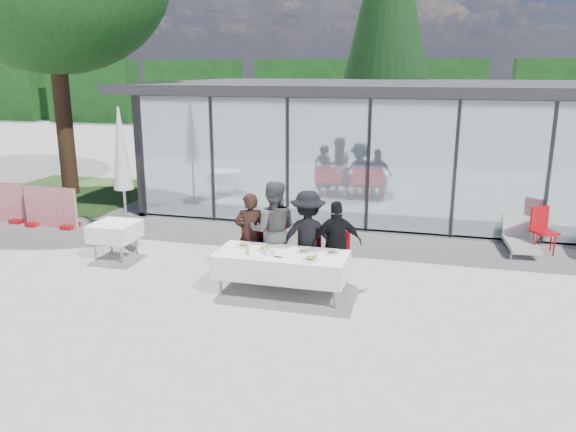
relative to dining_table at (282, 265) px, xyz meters
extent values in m
plane|color=#9D9C95|center=(-0.09, 0.15, -0.54)|extent=(90.00, 90.00, 0.00)
cube|color=gray|center=(1.91, 8.15, -0.49)|extent=(14.00, 8.00, 0.10)
cube|color=black|center=(1.91, 12.05, 1.06)|extent=(14.00, 0.20, 3.20)
cube|color=black|center=(-4.99, 8.15, 1.06)|extent=(0.20, 8.00, 3.20)
cube|color=silver|center=(1.91, 4.18, 1.06)|extent=(13.60, 0.06, 3.10)
cube|color=#2D2D30|center=(1.91, 7.75, 2.78)|extent=(14.80, 8.80, 0.24)
cube|color=#262628|center=(-4.89, 4.18, 1.06)|extent=(0.08, 0.10, 3.10)
cube|color=#262628|center=(-2.94, 4.18, 1.06)|extent=(0.08, 0.10, 3.10)
cube|color=#262628|center=(-1.00, 4.18, 1.06)|extent=(0.08, 0.10, 3.10)
cube|color=#262628|center=(0.94, 4.18, 1.06)|extent=(0.08, 0.10, 3.10)
cube|color=#262628|center=(2.88, 4.18, 1.06)|extent=(0.08, 0.10, 3.10)
cube|color=#262628|center=(4.83, 4.18, 1.06)|extent=(0.08, 0.10, 3.10)
cube|color=red|center=(-0.59, 6.65, -0.09)|extent=(0.45, 0.45, 0.90)
cube|color=red|center=(0.91, 7.15, -0.09)|extent=(0.45, 0.45, 0.90)
cube|color=red|center=(3.41, 6.65, -0.09)|extent=(0.45, 0.45, 0.90)
cube|color=red|center=(5.41, 7.35, -0.09)|extent=(0.45, 0.45, 0.90)
cube|color=#103412|center=(-30.09, 28.15, 1.66)|extent=(6.50, 2.00, 4.40)
cube|color=#103412|center=(-22.09, 28.15, 1.66)|extent=(6.50, 2.00, 4.40)
cube|color=#103412|center=(-14.09, 28.15, 1.66)|extent=(6.50, 2.00, 4.40)
cube|color=#103412|center=(-6.09, 28.15, 1.66)|extent=(6.50, 2.00, 4.40)
cube|color=#103412|center=(1.91, 28.15, 1.66)|extent=(6.50, 2.00, 4.40)
cube|color=#103412|center=(9.91, 28.15, 1.66)|extent=(6.50, 2.00, 4.40)
cube|color=white|center=(0.00, 0.00, 0.00)|extent=(2.26, 0.96, 0.42)
cylinder|color=gray|center=(-1.00, -0.35, -0.18)|extent=(0.06, 0.06, 0.71)
cylinder|color=gray|center=(1.00, -0.35, -0.18)|extent=(0.06, 0.06, 0.71)
cylinder|color=gray|center=(-1.00, 0.35, -0.18)|extent=(0.06, 0.06, 0.71)
cylinder|color=gray|center=(1.00, 0.35, -0.18)|extent=(0.06, 0.06, 0.71)
imported|color=#301B15|center=(-0.80, 0.72, 0.27)|extent=(0.73, 0.73, 1.61)
cube|color=red|center=(-0.80, 0.66, -0.09)|extent=(0.44, 0.44, 0.05)
cube|color=red|center=(-0.80, 0.86, 0.16)|extent=(0.44, 0.04, 0.55)
cylinder|color=red|center=(-0.98, 0.48, -0.32)|extent=(0.04, 0.04, 0.43)
cylinder|color=red|center=(-0.62, 0.48, -0.32)|extent=(0.04, 0.04, 0.43)
cylinder|color=red|center=(-0.98, 0.84, -0.32)|extent=(0.04, 0.04, 0.43)
cylinder|color=red|center=(-0.62, 0.84, -0.32)|extent=(0.04, 0.04, 0.43)
imported|color=#535353|center=(-0.36, 0.72, 0.39)|extent=(1.07, 1.07, 1.85)
cube|color=red|center=(-0.36, 0.66, -0.09)|extent=(0.44, 0.44, 0.05)
cube|color=red|center=(-0.36, 0.86, 0.16)|extent=(0.44, 0.04, 0.55)
cylinder|color=red|center=(-0.54, 0.48, -0.32)|extent=(0.04, 0.04, 0.43)
cylinder|color=red|center=(-0.18, 0.48, -0.32)|extent=(0.04, 0.04, 0.43)
cylinder|color=red|center=(-0.54, 0.84, -0.32)|extent=(0.04, 0.04, 0.43)
cylinder|color=red|center=(-0.18, 0.84, -0.32)|extent=(0.04, 0.04, 0.43)
imported|color=black|center=(0.30, 0.72, 0.31)|extent=(1.26, 1.26, 1.70)
cube|color=red|center=(0.30, 0.66, -0.09)|extent=(0.44, 0.44, 0.05)
cube|color=red|center=(0.30, 0.86, 0.16)|extent=(0.44, 0.04, 0.55)
cylinder|color=red|center=(0.12, 0.48, -0.32)|extent=(0.04, 0.04, 0.43)
cylinder|color=red|center=(0.48, 0.48, -0.32)|extent=(0.04, 0.04, 0.43)
cylinder|color=red|center=(0.12, 0.84, -0.32)|extent=(0.04, 0.04, 0.43)
cylinder|color=red|center=(0.48, 0.84, -0.32)|extent=(0.04, 0.04, 0.43)
imported|color=black|center=(0.83, 0.72, 0.24)|extent=(1.14, 1.14, 1.55)
cube|color=red|center=(0.83, 0.66, -0.09)|extent=(0.44, 0.44, 0.05)
cube|color=red|center=(0.83, 0.86, 0.16)|extent=(0.44, 0.04, 0.55)
cylinder|color=red|center=(0.65, 0.48, -0.32)|extent=(0.04, 0.04, 0.43)
cylinder|color=red|center=(1.01, 0.48, -0.32)|extent=(0.04, 0.04, 0.43)
cylinder|color=red|center=(0.65, 0.84, -0.32)|extent=(0.04, 0.04, 0.43)
cylinder|color=red|center=(1.01, 0.84, -0.32)|extent=(0.04, 0.04, 0.43)
cylinder|color=silver|center=(-0.75, 0.19, 0.22)|extent=(0.29, 0.29, 0.01)
ellipsoid|color=#B28E47|center=(-0.75, 0.19, 0.25)|extent=(0.15, 0.15, 0.05)
cylinder|color=silver|center=(-0.33, 0.09, 0.22)|extent=(0.29, 0.29, 0.01)
ellipsoid|color=#366325|center=(-0.33, 0.09, 0.25)|extent=(0.15, 0.15, 0.05)
cylinder|color=silver|center=(0.36, 0.16, 0.22)|extent=(0.29, 0.29, 0.01)
ellipsoid|color=#B28E47|center=(0.36, 0.16, 0.25)|extent=(0.15, 0.15, 0.05)
cylinder|color=silver|center=(0.84, 0.22, 0.22)|extent=(0.29, 0.29, 0.01)
ellipsoid|color=#366325|center=(0.84, 0.22, 0.25)|extent=(0.15, 0.15, 0.05)
cylinder|color=silver|center=(0.56, -0.24, 0.22)|extent=(0.29, 0.29, 0.01)
ellipsoid|color=#366325|center=(0.56, -0.24, 0.25)|extent=(0.15, 0.15, 0.05)
cylinder|color=#A1C250|center=(-0.54, -0.21, 0.28)|extent=(0.06, 0.06, 0.14)
cylinder|color=silver|center=(-0.25, -0.14, 0.26)|extent=(0.07, 0.07, 0.10)
cylinder|color=silver|center=(0.63, -0.15, 0.26)|extent=(0.07, 0.07, 0.10)
cylinder|color=silver|center=(-0.11, -0.14, 0.26)|extent=(0.07, 0.07, 0.10)
cube|color=black|center=(0.01, -0.23, 0.22)|extent=(0.14, 0.03, 0.01)
cube|color=white|center=(-3.86, 1.03, 0.02)|extent=(0.86, 0.86, 0.36)
cylinder|color=gray|center=(-4.16, 0.73, -0.18)|extent=(0.05, 0.05, 0.72)
cylinder|color=gray|center=(-3.56, 0.73, -0.18)|extent=(0.05, 0.05, 0.72)
cylinder|color=gray|center=(-4.16, 1.33, -0.18)|extent=(0.05, 0.05, 0.72)
cylinder|color=gray|center=(-3.56, 1.33, -0.18)|extent=(0.05, 0.05, 0.72)
cube|color=red|center=(4.78, 3.60, -0.09)|extent=(0.61, 0.61, 0.05)
cube|color=red|center=(4.68, 3.77, 0.16)|extent=(0.39, 0.27, 0.55)
cylinder|color=red|center=(4.60, 3.42, -0.32)|extent=(0.04, 0.04, 0.43)
cylinder|color=red|center=(4.96, 3.42, -0.32)|extent=(0.04, 0.04, 0.43)
cylinder|color=red|center=(4.60, 3.78, -0.32)|extent=(0.04, 0.04, 0.43)
cylinder|color=red|center=(4.96, 3.78, -0.32)|extent=(0.04, 0.04, 0.43)
cube|color=black|center=(-4.34, 2.28, -0.48)|extent=(0.50, 0.50, 0.12)
cylinder|color=gray|center=(-4.34, 2.28, 0.81)|extent=(0.06, 0.06, 2.70)
cone|color=silver|center=(-4.34, 2.28, 1.55)|extent=(0.44, 0.44, 1.83)
cube|color=red|center=(-6.66, 2.69, -0.04)|extent=(1.40, 0.12, 1.00)
cube|color=red|center=(-7.16, 2.69, -0.49)|extent=(0.30, 0.45, 0.10)
cube|color=red|center=(-6.16, 2.69, -0.49)|extent=(0.30, 0.45, 0.10)
cube|color=red|center=(-8.26, 2.84, -0.04)|extent=(1.40, 0.22, 1.00)
cube|color=red|center=(-7.76, 2.84, -0.49)|extent=(0.30, 0.45, 0.10)
cube|color=silver|center=(4.33, 3.55, -0.36)|extent=(0.71, 1.35, 0.08)
cube|color=silver|center=(4.29, 4.10, -0.09)|extent=(0.62, 0.31, 0.54)
cylinder|color=silver|center=(4.08, 3.00, -0.47)|extent=(0.04, 0.04, 0.14)
cylinder|color=silver|center=(4.58, 3.00, -0.47)|extent=(0.04, 0.04, 0.14)
cylinder|color=silver|center=(4.08, 4.10, -0.47)|extent=(0.04, 0.04, 0.14)
cylinder|color=silver|center=(4.58, 4.10, -0.47)|extent=(0.04, 0.04, 0.14)
cylinder|color=#382316|center=(-8.59, 6.15, 1.66)|extent=(0.50, 0.50, 4.40)
cylinder|color=#382316|center=(0.41, 13.15, 0.46)|extent=(0.44, 0.44, 2.00)
cone|color=black|center=(0.41, 13.15, 5.46)|extent=(4.00, 4.00, 9.00)
cube|color=#385926|center=(-8.59, 6.15, -0.53)|extent=(5.00, 5.00, 0.02)
camera|label=1|loc=(2.45, -8.79, 3.27)|focal=35.00mm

